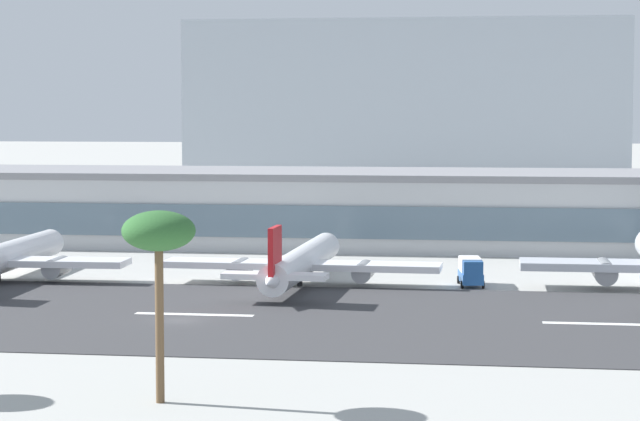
# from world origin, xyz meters

# --- Properties ---
(ground_plane) EXTENTS (1400.00, 1400.00, 0.00)m
(ground_plane) POSITION_xyz_m (0.00, 0.00, 0.00)
(ground_plane) COLOR #A8A8A3
(runway_strip) EXTENTS (800.00, 42.04, 0.08)m
(runway_strip) POSITION_xyz_m (0.00, 3.48, 0.04)
(runway_strip) COLOR #38383A
(runway_strip) RESTS_ON ground_plane
(runway_centreline_dash_4) EXTENTS (12.00, 1.20, 0.01)m
(runway_centreline_dash_4) POSITION_xyz_m (0.61, 3.48, 0.09)
(runway_centreline_dash_4) COLOR white
(runway_centreline_dash_4) RESTS_ON runway_strip
(runway_centreline_dash_5) EXTENTS (12.00, 1.20, 0.01)m
(runway_centreline_dash_5) POSITION_xyz_m (40.64, 3.48, 0.09)
(runway_centreline_dash_5) COLOR white
(runway_centreline_dash_5) RESTS_ON runway_strip
(terminal_building) EXTENTS (180.20, 27.73, 11.25)m
(terminal_building) POSITION_xyz_m (10.72, 71.31, 5.63)
(terminal_building) COLOR #B7BABC
(terminal_building) RESTS_ON ground_plane
(distant_hotel_block) EXTENTS (109.27, 35.03, 42.86)m
(distant_hotel_block) POSITION_xyz_m (7.43, 203.89, 21.43)
(distant_hotel_block) COLOR #A8B2BC
(distant_hotel_block) RESTS_ON ground_plane
(airliner_red_tail_gate_1) EXTENTS (32.65, 39.27, 8.19)m
(airliner_red_tail_gate_1) POSITION_xyz_m (7.75, 25.73, 2.61)
(airliner_red_tail_gate_1) COLOR white
(airliner_red_tail_gate_1) RESTS_ON ground_plane
(service_box_truck_0) EXTENTS (3.30, 6.26, 3.25)m
(service_box_truck_0) POSITION_xyz_m (27.35, 28.30, 1.79)
(service_box_truck_0) COLOR #23569E
(service_box_truck_0) RESTS_ON ground_plane
(palm_tree_2) EXTENTS (5.08, 5.08, 13.37)m
(palm_tree_2) POSITION_xyz_m (7.18, -33.17, 11.64)
(palm_tree_2) COLOR brown
(palm_tree_2) RESTS_ON ground_plane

